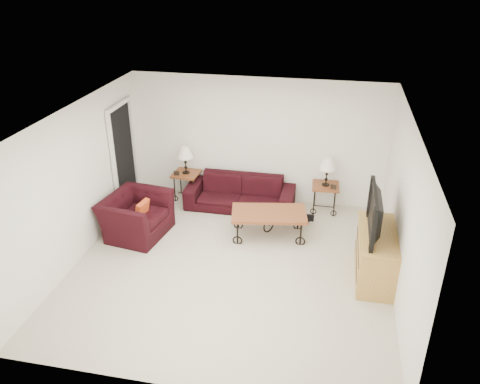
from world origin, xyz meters
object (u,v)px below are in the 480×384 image
Objects in this scene: coffee_table at (269,224)px; tv_stand at (376,255)px; armchair at (136,216)px; sofa at (240,193)px; side_table_right at (325,198)px; lamp_left at (185,160)px; television at (380,213)px; side_table_left at (187,185)px; lamp_right at (327,172)px; backpack at (309,213)px.

coffee_table is 0.99× the size of tv_stand.
armchair is at bearing -170.66° from coffee_table.
side_table_right is at bearing 6.26° from sofa.
lamp_left is (-1.15, 0.18, 0.53)m from sofa.
coffee_table is at bearing -115.92° from television.
sofa is 2.11m from armchair.
side_table_left is 2.85m from lamp_right.
armchair is (-3.25, -1.55, -0.47)m from lamp_right.
television reaches higher than sofa.
backpack is (2.54, -0.53, -0.09)m from side_table_left.
backpack is (-1.11, 1.49, -0.20)m from tv_stand.
armchair is at bearing -154.56° from lamp_right.
lamp_right is at bearing 112.98° from tv_stand.
lamp_left reaches higher than side_table_right.
tv_stand is at bearing -28.97° from side_table_left.
backpack is (2.54, -0.53, -0.65)m from lamp_left.
side_table_left is 2.59m from backpack.
backpack is at bearing -143.87° from television.
side_table_left is 2.20m from coffee_table.
backpack is (1.39, -0.35, -0.12)m from sofa.
lamp_right is at bearing -157.51° from television.
lamp_left reaches higher than sofa.
lamp_right is (1.64, 0.18, 0.52)m from sofa.
side_table_right is 2.85m from lamp_left.
backpack is at bearing 43.51° from coffee_table.
side_table_right is 0.99× the size of lamp_left.
coffee_table is at bearing -71.85° from armchair.
television reaches higher than lamp_right.
coffee_table is (-0.92, -1.16, -0.03)m from side_table_right.
coffee_table is 2.36m from armchair.
television is (-0.02, 0.00, 0.73)m from tv_stand.
tv_stand is at bearing -28.97° from lamp_left.
side_table_left is 4.24m from television.
sofa is 3.82× the size of lamp_right.
television is (3.63, -2.02, 0.84)m from side_table_left.
lamp_left is at bearing 171.11° from sofa.
coffee_table reaches higher than backpack.
lamp_left reaches higher than backpack.
tv_stand reaches higher than backpack.
sofa is 5.48× the size of backpack.
television is at bearing -67.51° from side_table_right.
side_table_right is at bearing 75.97° from backpack.
armchair is at bearing -149.52° from backpack.
lamp_left is 2.67m from backpack.
lamp_right is 1.44× the size of backpack.
tv_stand is (3.65, -2.02, -0.45)m from lamp_left.
lamp_left reaches higher than armchair.
tv_stand is at bearing -36.38° from sofa.
side_table_right is 0.47× the size of television.
side_table_right is 2.20m from tv_stand.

